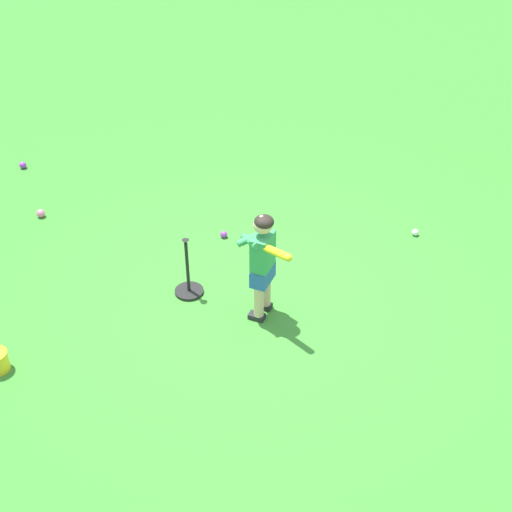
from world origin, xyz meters
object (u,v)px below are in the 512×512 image
play_ball_near_batter (41,213)px  batting_tee (189,284)px  child_batter (263,258)px  play_ball_center_lawn (224,234)px  play_ball_far_right (23,165)px  play_ball_by_bucket (415,232)px

play_ball_near_batter → batting_tee: bearing=-48.8°
play_ball_near_batter → child_batter: bearing=-45.4°
play_ball_near_batter → play_ball_center_lawn: bearing=-22.5°
play_ball_center_lawn → play_ball_far_right: bearing=137.8°
play_ball_by_bucket → play_ball_near_batter: play_ball_near_batter is taller
play_ball_center_lawn → play_ball_by_bucket: play_ball_center_lawn is taller
play_ball_center_lawn → play_ball_far_right: (-2.24, 2.03, 0.00)m
play_ball_by_bucket → batting_tee: (-2.53, -0.50, 0.07)m
play_ball_near_batter → play_ball_far_right: (-0.28, 1.22, -0.00)m
play_ball_far_right → batting_tee: 3.39m
play_ball_by_bucket → play_ball_near_batter: (-4.00, 1.18, 0.01)m
play_ball_near_batter → batting_tee: size_ratio=0.15×
play_ball_near_batter → batting_tee: batting_tee is taller
play_ball_far_right → batting_tee: batting_tee is taller
child_batter → batting_tee: size_ratio=1.74×
play_ball_by_bucket → play_ball_near_batter: size_ratio=0.80×
child_batter → play_ball_center_lawn: child_batter is taller
batting_tee → play_ball_center_lawn: bearing=61.1°
child_batter → play_ball_center_lawn: bearing=96.4°
play_ball_far_right → batting_tee: (1.75, -2.90, 0.06)m
play_ball_near_batter → play_ball_far_right: play_ball_near_batter is taller
play_ball_near_batter → play_ball_far_right: size_ratio=1.09×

